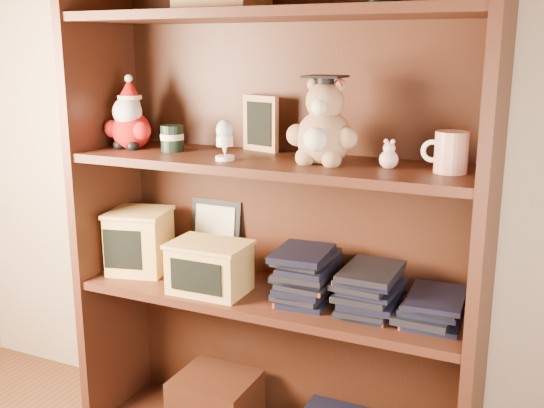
{
  "coord_description": "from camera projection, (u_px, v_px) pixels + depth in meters",
  "views": [
    {
      "loc": [
        0.62,
        -0.29,
        1.25
      ],
      "look_at": [
        -0.12,
        1.3,
        0.82
      ],
      "focal_mm": 42.0,
      "sensor_mm": 36.0,
      "label": 1
    }
  ],
  "objects": [
    {
      "name": "pencils_box",
      "position": [
        209.0,
        267.0,
        1.87
      ],
      "size": [
        0.23,
        0.17,
        0.15
      ],
      "color": "tan",
      "rests_on": "shelf_lower"
    },
    {
      "name": "chalkboard_plaque",
      "position": [
        261.0,
        124.0,
        1.9
      ],
      "size": [
        0.13,
        0.09,
        0.17
      ],
      "color": "#9E7547",
      "rests_on": "shelf_upper"
    },
    {
      "name": "shelf_lower",
      "position": [
        272.0,
        297.0,
        1.88
      ],
      "size": [
        1.14,
        0.33,
        0.02
      ],
      "color": "#3F1D12",
      "rests_on": "ground"
    },
    {
      "name": "certificate_frame",
      "position": [
        215.0,
        234.0,
        2.08
      ],
      "size": [
        0.18,
        0.05,
        0.22
      ],
      "color": "black",
      "rests_on": "shelf_lower"
    },
    {
      "name": "book_stack_mid",
      "position": [
        369.0,
        288.0,
        1.74
      ],
      "size": [
        0.14,
        0.2,
        0.13
      ],
      "color": "black",
      "rests_on": "shelf_lower"
    },
    {
      "name": "book_stack_right",
      "position": [
        432.0,
        306.0,
        1.67
      ],
      "size": [
        0.14,
        0.2,
        0.08
      ],
      "color": "black",
      "rests_on": "shelf_lower"
    },
    {
      "name": "bookcase",
      "position": [
        278.0,
        214.0,
        1.86
      ],
      "size": [
        1.2,
        0.35,
        1.6
      ],
      "color": "#3F1D12",
      "rests_on": "ground"
    },
    {
      "name": "book_stack_left",
      "position": [
        307.0,
        275.0,
        1.81
      ],
      "size": [
        0.14,
        0.2,
        0.14
      ],
      "color": "black",
      "rests_on": "shelf_lower"
    },
    {
      "name": "santa_plush",
      "position": [
        130.0,
        121.0,
        1.95
      ],
      "size": [
        0.16,
        0.12,
        0.23
      ],
      "color": "#A50F0F",
      "rests_on": "shelf_upper"
    },
    {
      "name": "teachers_tin",
      "position": [
        172.0,
        138.0,
        1.9
      ],
      "size": [
        0.07,
        0.07,
        0.08
      ],
      "color": "black",
      "rests_on": "shelf_upper"
    },
    {
      "name": "grad_teddy_bear",
      "position": [
        323.0,
        130.0,
        1.69
      ],
      "size": [
        0.2,
        0.17,
        0.24
      ],
      "color": "#A47B56",
      "rests_on": "shelf_upper"
    },
    {
      "name": "pink_figurine",
      "position": [
        389.0,
        157.0,
        1.63
      ],
      "size": [
        0.05,
        0.05,
        0.08
      ],
      "color": "beige",
      "rests_on": "shelf_upper"
    },
    {
      "name": "treats_box",
      "position": [
        140.0,
        240.0,
        2.04
      ],
      "size": [
        0.22,
        0.22,
        0.2
      ],
      "color": "tan",
      "rests_on": "shelf_lower"
    },
    {
      "name": "shelf_upper",
      "position": [
        272.0,
        163.0,
        1.78
      ],
      "size": [
        1.14,
        0.33,
        0.02
      ],
      "color": "#3F1D12",
      "rests_on": "ground"
    },
    {
      "name": "egg_cup",
      "position": [
        225.0,
        139.0,
        1.74
      ],
      "size": [
        0.05,
        0.05,
        0.11
      ],
      "color": "white",
      "rests_on": "shelf_upper"
    },
    {
      "name": "teacher_mug",
      "position": [
        450.0,
        152.0,
        1.57
      ],
      "size": [
        0.12,
        0.08,
        0.1
      ],
      "color": "silver",
      "rests_on": "shelf_upper"
    }
  ]
}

